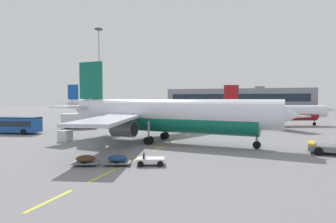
{
  "coord_description": "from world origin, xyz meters",
  "views": [
    {
      "loc": [
        30.31,
        -12.38,
        6.3
      ],
      "look_at": [
        15.24,
        31.38,
        4.1
      ],
      "focal_mm": 29.38,
      "sensor_mm": 36.0,
      "label": 1
    }
  ],
  "objects_px": {
    "airliner_far_center": "(105,105)",
    "baggage_train": "(118,160)",
    "airliner_mid_left": "(275,113)",
    "apron_shuttle_bus": "(7,124)",
    "airliner_foreground": "(166,115)",
    "apron_light_mast_near": "(99,64)",
    "uld_cargo_container": "(65,136)",
    "fuel_service_truck": "(78,121)"
  },
  "relations": [
    {
      "from": "airliner_foreground",
      "to": "fuel_service_truck",
      "type": "bearing_deg",
      "value": 154.86
    },
    {
      "from": "apron_shuttle_bus",
      "to": "uld_cargo_container",
      "type": "height_order",
      "value": "apron_shuttle_bus"
    },
    {
      "from": "airliner_far_center",
      "to": "uld_cargo_container",
      "type": "distance_m",
      "value": 67.02
    },
    {
      "from": "airliner_far_center",
      "to": "fuel_service_truck",
      "type": "relative_size",
      "value": 4.54
    },
    {
      "from": "apron_shuttle_bus",
      "to": "uld_cargo_container",
      "type": "distance_m",
      "value": 16.58
    },
    {
      "from": "airliner_mid_left",
      "to": "uld_cargo_container",
      "type": "relative_size",
      "value": 15.45
    },
    {
      "from": "fuel_service_truck",
      "to": "uld_cargo_container",
      "type": "distance_m",
      "value": 17.38
    },
    {
      "from": "airliner_mid_left",
      "to": "uld_cargo_container",
      "type": "xyz_separation_m",
      "value": [
        -30.13,
        -34.57,
        -2.23
      ]
    },
    {
      "from": "apron_light_mast_near",
      "to": "baggage_train",
      "type": "bearing_deg",
      "value": -55.51
    },
    {
      "from": "airliner_foreground",
      "to": "airliner_mid_left",
      "type": "relative_size",
      "value": 1.35
    },
    {
      "from": "apron_shuttle_bus",
      "to": "baggage_train",
      "type": "bearing_deg",
      "value": -25.34
    },
    {
      "from": "uld_cargo_container",
      "to": "apron_shuttle_bus",
      "type": "bearing_deg",
      "value": 165.58
    },
    {
      "from": "airliner_foreground",
      "to": "airliner_far_center",
      "type": "xyz_separation_m",
      "value": [
        -44.81,
        55.77,
        -0.15
      ]
    },
    {
      "from": "baggage_train",
      "to": "apron_light_mast_near",
      "type": "height_order",
      "value": "apron_light_mast_near"
    },
    {
      "from": "fuel_service_truck",
      "to": "apron_light_mast_near",
      "type": "xyz_separation_m",
      "value": [
        -12.67,
        27.58,
        15.69
      ]
    },
    {
      "from": "uld_cargo_container",
      "to": "baggage_train",
      "type": "bearing_deg",
      "value": -35.41
    },
    {
      "from": "airliner_foreground",
      "to": "airliner_mid_left",
      "type": "height_order",
      "value": "airliner_foreground"
    },
    {
      "from": "airliner_foreground",
      "to": "apron_light_mast_near",
      "type": "bearing_deg",
      "value": 133.08
    },
    {
      "from": "airliner_far_center",
      "to": "uld_cargo_container",
      "type": "xyz_separation_m",
      "value": [
        30.43,
        -59.64,
        -3.0
      ]
    },
    {
      "from": "airliner_far_center",
      "to": "baggage_train",
      "type": "bearing_deg",
      "value": -57.25
    },
    {
      "from": "apron_shuttle_bus",
      "to": "apron_light_mast_near",
      "type": "height_order",
      "value": "apron_light_mast_near"
    },
    {
      "from": "fuel_service_truck",
      "to": "apron_light_mast_near",
      "type": "bearing_deg",
      "value": 114.67
    },
    {
      "from": "airliner_mid_left",
      "to": "fuel_service_truck",
      "type": "height_order",
      "value": "airliner_mid_left"
    },
    {
      "from": "fuel_service_truck",
      "to": "airliner_far_center",
      "type": "bearing_deg",
      "value": 115.57
    },
    {
      "from": "uld_cargo_container",
      "to": "airliner_mid_left",
      "type": "bearing_deg",
      "value": 48.93
    },
    {
      "from": "apron_shuttle_bus",
      "to": "baggage_train",
      "type": "relative_size",
      "value": 1.44
    },
    {
      "from": "fuel_service_truck",
      "to": "apron_light_mast_near",
      "type": "height_order",
      "value": "apron_light_mast_near"
    },
    {
      "from": "airliner_mid_left",
      "to": "baggage_train",
      "type": "xyz_separation_m",
      "value": [
        -15.5,
        -44.97,
        -2.5
      ]
    },
    {
      "from": "fuel_service_truck",
      "to": "apron_light_mast_near",
      "type": "distance_m",
      "value": 34.16
    },
    {
      "from": "airliner_mid_left",
      "to": "apron_shuttle_bus",
      "type": "bearing_deg",
      "value": -146.59
    },
    {
      "from": "uld_cargo_container",
      "to": "airliner_far_center",
      "type": "bearing_deg",
      "value": 117.03
    },
    {
      "from": "apron_shuttle_bus",
      "to": "fuel_service_truck",
      "type": "bearing_deg",
      "value": 56.73
    },
    {
      "from": "apron_shuttle_bus",
      "to": "apron_light_mast_near",
      "type": "distance_m",
      "value": 41.73
    },
    {
      "from": "airliner_mid_left",
      "to": "apron_light_mast_near",
      "type": "xyz_separation_m",
      "value": [
        -51.79,
        7.85,
        14.31
      ]
    },
    {
      "from": "airliner_foreground",
      "to": "uld_cargo_container",
      "type": "xyz_separation_m",
      "value": [
        -14.38,
        -3.88,
        -3.15
      ]
    },
    {
      "from": "apron_shuttle_bus",
      "to": "fuel_service_truck",
      "type": "height_order",
      "value": "fuel_service_truck"
    },
    {
      "from": "airliner_far_center",
      "to": "baggage_train",
      "type": "height_order",
      "value": "airliner_far_center"
    },
    {
      "from": "uld_cargo_container",
      "to": "apron_light_mast_near",
      "type": "height_order",
      "value": "apron_light_mast_near"
    },
    {
      "from": "airliner_far_center",
      "to": "apron_light_mast_near",
      "type": "distance_m",
      "value": 23.59
    },
    {
      "from": "airliner_far_center",
      "to": "apron_shuttle_bus",
      "type": "distance_m",
      "value": 57.39
    },
    {
      "from": "apron_shuttle_bus",
      "to": "airliner_foreground",
      "type": "bearing_deg",
      "value": -0.46
    },
    {
      "from": "apron_shuttle_bus",
      "to": "airliner_mid_left",
      "type": "bearing_deg",
      "value": 33.41
    }
  ]
}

